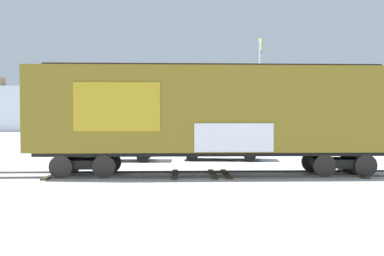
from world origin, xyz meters
The scene contains 7 objects.
ground_plane centered at (0.00, 0.00, 0.00)m, with size 260.00×260.00×0.00m, color silver.
track centered at (-0.46, 0.03, 0.04)m, with size 60.01×4.16×0.08m.
freight_car centered at (0.29, 0.00, 2.67)m, with size 14.97×3.45×4.67m.
flagpole centered at (4.78, 9.48, 5.16)m, with size 0.38×1.58×7.97m.
hillside centered at (-0.07, 69.19, 4.33)m, with size 137.58×29.33×13.55m.
parked_car_tan centered at (-4.46, 5.60, 0.81)m, with size 4.64×2.22×1.65m.
parked_car_black centered at (1.42, 5.68, 0.85)m, with size 4.94×2.58×1.68m.
Camera 1 is at (-1.74, -15.26, 2.34)m, focal length 34.20 mm.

